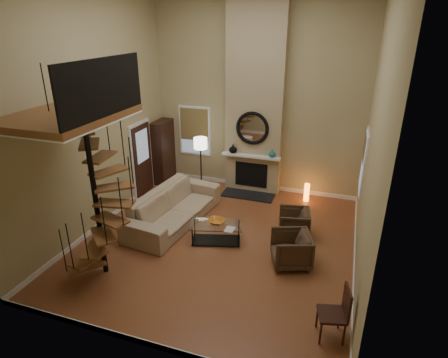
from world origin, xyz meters
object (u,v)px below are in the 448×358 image
(armchair_far, at_px, (295,249))
(side_chair, at_px, (338,311))
(hutch, at_px, (163,152))
(coffee_table, at_px, (216,231))
(armchair_near, at_px, (297,223))
(floor_lamp, at_px, (201,148))
(accent_lamp, at_px, (307,193))
(sofa, at_px, (174,207))

(armchair_far, bearing_deg, side_chair, 8.27)
(hutch, bearing_deg, armchair_far, -34.19)
(hutch, relative_size, armchair_far, 2.51)
(coffee_table, height_order, side_chair, side_chair)
(hutch, distance_m, armchair_near, 4.95)
(coffee_table, bearing_deg, armchair_far, -8.99)
(armchair_near, height_order, floor_lamp, floor_lamp)
(side_chair, bearing_deg, coffee_table, 143.52)
(hutch, height_order, accent_lamp, hutch)
(hutch, xyz_separation_m, floor_lamp, (1.48, -0.53, 0.46))
(sofa, relative_size, side_chair, 3.16)
(floor_lamp, xyz_separation_m, accent_lamp, (2.98, 0.51, -1.16))
(hutch, bearing_deg, side_chair, -41.40)
(coffee_table, relative_size, accent_lamp, 2.51)
(armchair_near, height_order, armchair_far, armchair_far)
(hutch, bearing_deg, armchair_near, -24.19)
(hutch, distance_m, floor_lamp, 1.64)
(floor_lamp, bearing_deg, accent_lamp, 9.71)
(armchair_near, bearing_deg, hutch, -125.17)
(armchair_near, relative_size, coffee_table, 0.54)
(coffee_table, bearing_deg, accent_lamp, 59.08)
(armchair_near, height_order, coffee_table, armchair_near)
(coffee_table, xyz_separation_m, side_chair, (2.78, -2.06, 0.24))
(hutch, height_order, floor_lamp, hutch)
(floor_lamp, distance_m, side_chair, 6.03)
(coffee_table, height_order, accent_lamp, accent_lamp)
(hutch, distance_m, sofa, 2.75)
(armchair_far, distance_m, accent_lamp, 3.11)
(sofa, xyz_separation_m, floor_lamp, (0.04, 1.75, 1.02))
(sofa, bearing_deg, coffee_table, -106.36)
(armchair_near, distance_m, floor_lamp, 3.51)
(armchair_far, height_order, accent_lamp, armchair_far)
(sofa, xyz_separation_m, side_chair, (4.11, -2.62, 0.13))
(accent_lamp, bearing_deg, hutch, 179.71)
(sofa, height_order, side_chair, side_chair)
(coffee_table, bearing_deg, sofa, 157.13)
(coffee_table, bearing_deg, armchair_near, 25.85)
(armchair_far, relative_size, coffee_table, 0.60)
(armchair_far, bearing_deg, armchair_near, 166.55)
(armchair_far, height_order, coffee_table, armchair_far)
(floor_lamp, relative_size, side_chair, 1.81)
(armchair_near, height_order, side_chair, side_chair)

